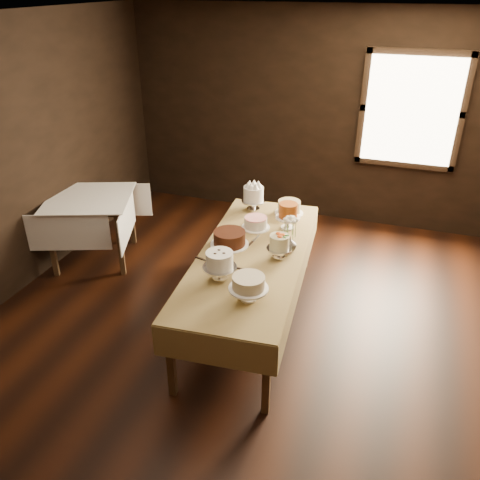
# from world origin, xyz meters

# --- Properties ---
(floor) EXTENTS (5.00, 6.00, 0.01)m
(floor) POSITION_xyz_m (0.00, 0.00, 0.00)
(floor) COLOR black
(floor) RESTS_ON ground
(ceiling) EXTENTS (5.00, 6.00, 0.01)m
(ceiling) POSITION_xyz_m (0.00, 0.00, 2.80)
(ceiling) COLOR beige
(ceiling) RESTS_ON wall_back
(wall_back) EXTENTS (5.00, 0.02, 2.80)m
(wall_back) POSITION_xyz_m (0.00, 3.00, 1.40)
(wall_back) COLOR black
(wall_back) RESTS_ON ground
(window) EXTENTS (1.10, 0.05, 1.30)m
(window) POSITION_xyz_m (1.30, 2.94, 1.60)
(window) COLOR #FFEABF
(window) RESTS_ON wall_back
(display_table) EXTENTS (1.15, 2.53, 0.76)m
(display_table) POSITION_xyz_m (0.08, 0.31, 0.71)
(display_table) COLOR #3D2917
(display_table) RESTS_ON ground
(side_table) EXTENTS (1.23, 1.23, 0.81)m
(side_table) POSITION_xyz_m (-2.09, 0.87, 0.71)
(side_table) COLOR #3D2917
(side_table) RESTS_ON ground
(cake_meringue) EXTENTS (0.31, 0.31, 0.28)m
(cake_meringue) POSITION_xyz_m (-0.21, 1.27, 0.89)
(cake_meringue) COLOR silver
(cake_meringue) RESTS_ON display_table
(cake_speckled) EXTENTS (0.34, 0.34, 0.15)m
(cake_speckled) POSITION_xyz_m (0.19, 1.30, 0.83)
(cake_speckled) COLOR white
(cake_speckled) RESTS_ON display_table
(cake_lattice) EXTENTS (0.33, 0.33, 0.11)m
(cake_lattice) POSITION_xyz_m (-0.05, 0.84, 0.81)
(cake_lattice) COLOR white
(cake_lattice) RESTS_ON display_table
(cake_caramel) EXTENTS (0.25, 0.25, 0.29)m
(cake_caramel) POSITION_xyz_m (0.27, 0.94, 0.89)
(cake_caramel) COLOR white
(cake_caramel) RESTS_ON display_table
(cake_chocolate) EXTENTS (0.41, 0.41, 0.14)m
(cake_chocolate) POSITION_xyz_m (-0.18, 0.40, 0.83)
(cake_chocolate) COLOR white
(cake_chocolate) RESTS_ON display_table
(cake_flowers) EXTENTS (0.26, 0.26, 0.24)m
(cake_flowers) POSITION_xyz_m (0.34, 0.32, 0.87)
(cake_flowers) COLOR silver
(cake_flowers) RESTS_ON display_table
(cake_swirl) EXTENTS (0.30, 0.30, 0.27)m
(cake_swirl) POSITION_xyz_m (-0.05, -0.19, 0.88)
(cake_swirl) COLOR silver
(cake_swirl) RESTS_ON display_table
(cake_cream) EXTENTS (0.35, 0.35, 0.23)m
(cake_cream) POSITION_xyz_m (0.28, -0.41, 0.86)
(cake_cream) COLOR white
(cake_cream) RESTS_ON display_table
(cake_server_a) EXTENTS (0.24, 0.05, 0.01)m
(cake_server_a) POSITION_xyz_m (0.17, -0.00, 0.77)
(cake_server_a) COLOR silver
(cake_server_a) RESTS_ON display_table
(cake_server_c) EXTENTS (0.05, 0.24, 0.01)m
(cake_server_c) POSITION_xyz_m (0.03, 0.61, 0.77)
(cake_server_c) COLOR silver
(cake_server_c) RESTS_ON display_table
(cake_server_d) EXTENTS (0.13, 0.23, 0.01)m
(cake_server_d) POSITION_xyz_m (0.38, 0.59, 0.77)
(cake_server_d) COLOR silver
(cake_server_d) RESTS_ON display_table
(cake_server_e) EXTENTS (0.24, 0.08, 0.01)m
(cake_server_e) POSITION_xyz_m (-0.23, 0.03, 0.77)
(cake_server_e) COLOR silver
(cake_server_e) RESTS_ON display_table
(flower_vase) EXTENTS (0.18, 0.18, 0.14)m
(flower_vase) POSITION_xyz_m (0.40, 0.49, 0.83)
(flower_vase) COLOR #2D2823
(flower_vase) RESTS_ON display_table
(flower_bouquet) EXTENTS (0.14, 0.14, 0.20)m
(flower_bouquet) POSITION_xyz_m (0.40, 0.49, 1.03)
(flower_bouquet) COLOR white
(flower_bouquet) RESTS_ON flower_vase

